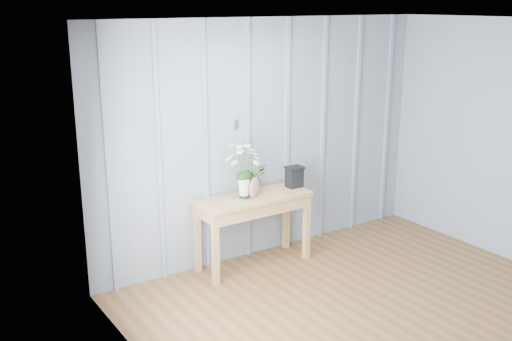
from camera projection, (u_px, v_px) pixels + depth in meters
ground at (425, 341)px, 4.84m from camera, size 4.50×4.50×0.00m
room_shell at (358, 83)px, 5.03m from camera, size 4.00×4.50×2.50m
sideboard at (253, 207)px, 6.08m from camera, size 1.20×0.45×0.75m
daisy_vase at (244, 162)px, 5.89m from camera, size 0.42×0.32×0.59m
spider_plant at (253, 178)px, 6.15m from camera, size 0.30×0.28×0.29m
felt_disc_vessel at (254, 187)px, 5.98m from camera, size 0.21×0.16×0.21m
carved_box at (294, 177)px, 6.31m from camera, size 0.19×0.15×0.22m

